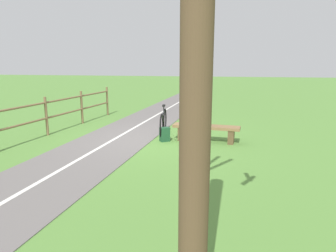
# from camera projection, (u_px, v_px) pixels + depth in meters

# --- Properties ---
(ground_plane) EXTENTS (80.00, 80.00, 0.00)m
(ground_plane) POSITION_uv_depth(u_px,v_px,m) (151.00, 139.00, 8.89)
(ground_plane) COLOR #548438
(paved_path) EXTENTS (4.53, 36.07, 0.02)m
(paved_path) POSITION_uv_depth(u_px,v_px,m) (25.00, 190.00, 5.30)
(paved_path) COLOR #66605E
(paved_path) RESTS_ON ground_plane
(path_centre_line) EXTENTS (2.16, 31.94, 0.00)m
(path_centre_line) POSITION_uv_depth(u_px,v_px,m) (25.00, 190.00, 5.30)
(path_centre_line) COLOR silver
(path_centre_line) RESTS_ON paved_path
(bench) EXTENTS (1.93, 0.60, 0.47)m
(bench) POSITION_uv_depth(u_px,v_px,m) (206.00, 130.00, 8.54)
(bench) COLOR brown
(bench) RESTS_ON ground_plane
(person_seated) EXTENTS (0.36, 0.36, 0.79)m
(person_seated) POSITION_uv_depth(u_px,v_px,m) (203.00, 113.00, 8.47)
(person_seated) COLOR #38383D
(person_seated) RESTS_ON bench
(bicycle) EXTENTS (0.24, 1.75, 0.94)m
(bicycle) POSITION_uv_depth(u_px,v_px,m) (163.00, 123.00, 9.25)
(bicycle) COLOR black
(bicycle) RESTS_ON ground_plane
(backpack) EXTENTS (0.32, 0.32, 0.40)m
(backpack) POSITION_uv_depth(u_px,v_px,m) (165.00, 134.00, 8.58)
(backpack) COLOR #1E4C2D
(backpack) RESTS_ON ground_plane
(tree_far_right) EXTENTS (1.44, 1.42, 4.83)m
(tree_far_right) POSITION_uv_depth(u_px,v_px,m) (201.00, 64.00, 2.23)
(tree_far_right) COLOR brown
(tree_far_right) RESTS_ON ground_plane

